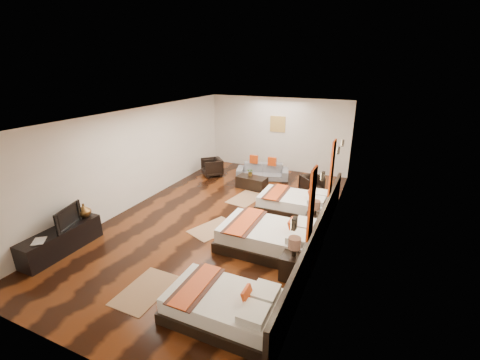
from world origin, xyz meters
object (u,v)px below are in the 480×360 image
at_px(nightstand_b, 314,221).
at_px(tv, 65,217).
at_px(armchair_left, 212,167).
at_px(nightstand_a, 293,264).
at_px(figurine, 84,210).
at_px(armchair_right, 312,184).
at_px(table_plant, 251,172).
at_px(sofa, 263,171).
at_px(bed_near, 224,305).
at_px(bed_mid, 270,237).
at_px(bed_far, 295,203).
at_px(tv_console, 62,240).
at_px(book, 33,242).
at_px(coffee_table, 252,182).

xyz_separation_m(nightstand_b, tv, (-4.89, -3.00, 0.50)).
xyz_separation_m(tv, armchair_left, (0.50, 5.76, -0.47)).
distance_m(nightstand_a, figurine, 4.99).
relative_size(nightstand_b, armchair_right, 1.34).
distance_m(armchair_left, table_plant, 1.88).
xyz_separation_m(nightstand_b, sofa, (-2.54, 3.21, -0.03)).
height_order(bed_near, sofa, bed_near).
bearing_deg(tv, table_plant, -40.24).
height_order(bed_near, bed_mid, bed_mid).
relative_size(bed_mid, bed_far, 1.13).
distance_m(tv, armchair_right, 7.06).
bearing_deg(tv_console, armchair_right, 52.99).
height_order(bed_near, nightstand_a, nightstand_a).
bearing_deg(tv_console, bed_mid, 25.39).
distance_m(nightstand_b, book, 6.22).
distance_m(nightstand_b, armchair_left, 5.19).
relative_size(tv_console, coffee_table, 1.80).
height_order(tv_console, sofa, tv_console).
relative_size(book, armchair_right, 0.49).
bearing_deg(tv, book, 159.61).
distance_m(armchair_left, coffee_table, 1.95).
bearing_deg(nightstand_b, coffee_table, 139.65).
bearing_deg(bed_mid, coffee_table, 118.32).
distance_m(bed_mid, armchair_left, 5.36).
distance_m(bed_mid, nightstand_b, 1.39).
bearing_deg(tv_console, nightstand_a, 13.52).
relative_size(bed_near, armchair_right, 2.96).
relative_size(nightstand_a, figurine, 2.73).
xyz_separation_m(nightstand_a, sofa, (-2.54, 5.18, -0.04)).
relative_size(tv_console, armchair_right, 2.84).
bearing_deg(nightstand_a, armchair_right, 97.64).
height_order(bed_near, tv, tv).
distance_m(tv_console, tv, 0.54).
relative_size(bed_far, tv_console, 1.09).
relative_size(bed_near, sofa, 1.01).
relative_size(figurine, table_plant, 1.18).
bearing_deg(nightstand_b, figurine, -153.46).
relative_size(sofa, armchair_left, 2.60).
bearing_deg(nightstand_b, bed_far, 127.69).
distance_m(tv_console, armchair_left, 5.95).
bearing_deg(nightstand_a, figurine, -174.26).
height_order(tv, table_plant, tv).
height_order(bed_mid, armchair_right, bed_mid).
distance_m(bed_mid, nightstand_a, 1.10).
distance_m(bed_mid, book, 4.94).
xyz_separation_m(bed_far, table_plant, (-1.86, 1.25, 0.28)).
xyz_separation_m(book, sofa, (2.40, 6.97, -0.29)).
bearing_deg(nightstand_a, nightstand_b, 90.00).
xyz_separation_m(figurine, armchair_left, (0.55, 5.23, -0.39)).
height_order(book, armchair_right, book).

